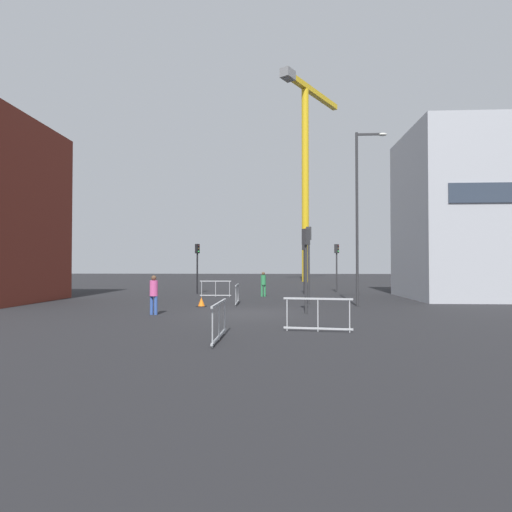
{
  "coord_description": "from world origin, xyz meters",
  "views": [
    {
      "loc": [
        1.32,
        -18.34,
        2.14
      ],
      "look_at": [
        0.0,
        7.39,
        2.69
      ],
      "focal_mm": 29.1,
      "sensor_mm": 36.0,
      "label": 1
    }
  ],
  "objects_px": {
    "traffic_light_verge": "(306,256)",
    "pedestrian_waiting": "(154,292)",
    "streetlamp_tall": "(360,207)",
    "traffic_light_near": "(197,260)",
    "pedestrian_walking": "(263,282)",
    "construction_crane": "(306,155)",
    "traffic_light_far": "(304,258)",
    "traffic_light_crosswalk": "(309,252)",
    "traffic_light_median": "(337,260)",
    "traffic_cone_by_barrier": "(201,302)"
  },
  "relations": [
    {
      "from": "traffic_light_verge",
      "to": "pedestrian_waiting",
      "type": "bearing_deg",
      "value": -174.06
    },
    {
      "from": "streetlamp_tall",
      "to": "pedestrian_waiting",
      "type": "xyz_separation_m",
      "value": [
        -9.58,
        -4.09,
        -4.18
      ]
    },
    {
      "from": "traffic_light_near",
      "to": "pedestrian_walking",
      "type": "distance_m",
      "value": 5.78
    },
    {
      "from": "streetlamp_tall",
      "to": "traffic_light_verge",
      "type": "distance_m",
      "value": 5.27
    },
    {
      "from": "streetlamp_tall",
      "to": "traffic_light_near",
      "type": "distance_m",
      "value": 13.74
    },
    {
      "from": "construction_crane",
      "to": "pedestrian_walking",
      "type": "bearing_deg",
      "value": -100.53
    },
    {
      "from": "traffic_light_far",
      "to": "traffic_light_crosswalk",
      "type": "relative_size",
      "value": 0.93
    },
    {
      "from": "pedestrian_walking",
      "to": "pedestrian_waiting",
      "type": "relative_size",
      "value": 0.99
    },
    {
      "from": "streetlamp_tall",
      "to": "traffic_light_far",
      "type": "height_order",
      "value": "streetlamp_tall"
    },
    {
      "from": "traffic_light_median",
      "to": "traffic_light_far",
      "type": "bearing_deg",
      "value": -139.03
    },
    {
      "from": "traffic_light_near",
      "to": "traffic_light_median",
      "type": "relative_size",
      "value": 0.98
    },
    {
      "from": "traffic_light_crosswalk",
      "to": "traffic_cone_by_barrier",
      "type": "bearing_deg",
      "value": -164.7
    },
    {
      "from": "traffic_light_verge",
      "to": "traffic_light_near",
      "type": "bearing_deg",
      "value": 120.45
    },
    {
      "from": "traffic_light_median",
      "to": "pedestrian_walking",
      "type": "bearing_deg",
      "value": -139.97
    },
    {
      "from": "construction_crane",
      "to": "streetlamp_tall",
      "type": "xyz_separation_m",
      "value": [
        0.63,
        -31.04,
        -10.95
      ]
    },
    {
      "from": "traffic_light_verge",
      "to": "traffic_light_median",
      "type": "relative_size",
      "value": 0.99
    },
    {
      "from": "traffic_light_far",
      "to": "pedestrian_waiting",
      "type": "xyz_separation_m",
      "value": [
        -7.26,
        -12.77,
        -1.66
      ]
    },
    {
      "from": "traffic_light_crosswalk",
      "to": "pedestrian_walking",
      "type": "height_order",
      "value": "traffic_light_crosswalk"
    },
    {
      "from": "traffic_light_crosswalk",
      "to": "pedestrian_waiting",
      "type": "bearing_deg",
      "value": -144.16
    },
    {
      "from": "construction_crane",
      "to": "traffic_cone_by_barrier",
      "type": "xyz_separation_m",
      "value": [
        -7.54,
        -31.6,
        -15.88
      ]
    },
    {
      "from": "construction_crane",
      "to": "traffic_light_median",
      "type": "xyz_separation_m",
      "value": [
        0.99,
        -20.04,
        -13.57
      ]
    },
    {
      "from": "traffic_light_near",
      "to": "traffic_cone_by_barrier",
      "type": "xyz_separation_m",
      "value": [
        2.04,
        -9.37,
        -2.27
      ]
    },
    {
      "from": "traffic_light_near",
      "to": "traffic_cone_by_barrier",
      "type": "bearing_deg",
      "value": -77.74
    },
    {
      "from": "traffic_light_far",
      "to": "traffic_light_median",
      "type": "height_order",
      "value": "traffic_light_far"
    },
    {
      "from": "traffic_light_median",
      "to": "traffic_cone_by_barrier",
      "type": "xyz_separation_m",
      "value": [
        -8.53,
        -11.56,
        -2.31
      ]
    },
    {
      "from": "traffic_light_median",
      "to": "traffic_cone_by_barrier",
      "type": "relative_size",
      "value": 7.74
    },
    {
      "from": "traffic_light_verge",
      "to": "traffic_cone_by_barrier",
      "type": "relative_size",
      "value": 7.66
    },
    {
      "from": "traffic_light_median",
      "to": "pedestrian_walking",
      "type": "distance_m",
      "value": 7.46
    },
    {
      "from": "traffic_light_crosswalk",
      "to": "traffic_light_near",
      "type": "height_order",
      "value": "traffic_light_crosswalk"
    },
    {
      "from": "traffic_light_near",
      "to": "pedestrian_waiting",
      "type": "distance_m",
      "value": 13.0
    },
    {
      "from": "traffic_light_verge",
      "to": "traffic_cone_by_barrier",
      "type": "distance_m",
      "value": 6.31
    },
    {
      "from": "streetlamp_tall",
      "to": "traffic_light_median",
      "type": "xyz_separation_m",
      "value": [
        0.36,
        11.0,
        -2.62
      ]
    },
    {
      "from": "streetlamp_tall",
      "to": "traffic_light_far",
      "type": "xyz_separation_m",
      "value": [
        -2.31,
        8.67,
        -2.52
      ]
    },
    {
      "from": "traffic_light_near",
      "to": "pedestrian_walking",
      "type": "bearing_deg",
      "value": -26.68
    },
    {
      "from": "construction_crane",
      "to": "traffic_light_far",
      "type": "distance_m",
      "value": 26.16
    },
    {
      "from": "streetlamp_tall",
      "to": "traffic_cone_by_barrier",
      "type": "distance_m",
      "value": 9.56
    },
    {
      "from": "traffic_cone_by_barrier",
      "to": "pedestrian_waiting",
      "type": "bearing_deg",
      "value": -111.83
    },
    {
      "from": "streetlamp_tall",
      "to": "traffic_cone_by_barrier",
      "type": "bearing_deg",
      "value": -176.02
    },
    {
      "from": "pedestrian_walking",
      "to": "traffic_light_near",
      "type": "bearing_deg",
      "value": 153.32
    },
    {
      "from": "pedestrian_waiting",
      "to": "traffic_light_crosswalk",
      "type": "bearing_deg",
      "value": 35.84
    },
    {
      "from": "streetlamp_tall",
      "to": "traffic_light_near",
      "type": "height_order",
      "value": "streetlamp_tall"
    },
    {
      "from": "traffic_light_median",
      "to": "traffic_cone_by_barrier",
      "type": "bearing_deg",
      "value": -126.4
    },
    {
      "from": "traffic_light_far",
      "to": "construction_crane",
      "type": "bearing_deg",
      "value": 85.69
    },
    {
      "from": "traffic_light_far",
      "to": "traffic_cone_by_barrier",
      "type": "height_order",
      "value": "traffic_light_far"
    },
    {
      "from": "streetlamp_tall",
      "to": "traffic_cone_by_barrier",
      "type": "xyz_separation_m",
      "value": [
        -8.17,
        -0.57,
        -4.93
      ]
    },
    {
      "from": "streetlamp_tall",
      "to": "traffic_light_far",
      "type": "bearing_deg",
      "value": 104.93
    },
    {
      "from": "traffic_light_near",
      "to": "traffic_cone_by_barrier",
      "type": "distance_m",
      "value": 9.86
    },
    {
      "from": "traffic_light_crosswalk",
      "to": "pedestrian_waiting",
      "type": "height_order",
      "value": "traffic_light_crosswalk"
    },
    {
      "from": "construction_crane",
      "to": "streetlamp_tall",
      "type": "height_order",
      "value": "construction_crane"
    },
    {
      "from": "traffic_light_verge",
      "to": "traffic_light_median",
      "type": "xyz_separation_m",
      "value": [
        3.38,
        14.41,
        0.02
      ]
    }
  ]
}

